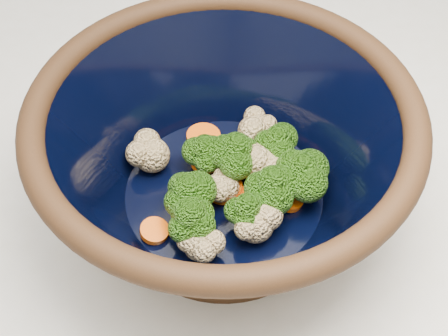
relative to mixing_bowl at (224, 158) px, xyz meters
name	(u,v)px	position (x,y,z in m)	size (l,w,h in m)	color
mixing_bowl	(224,158)	(0.00, 0.00, 0.00)	(0.39, 0.39, 0.14)	black
vegetable_pile	(239,177)	(0.01, -0.01, -0.02)	(0.17, 0.15, 0.06)	#608442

